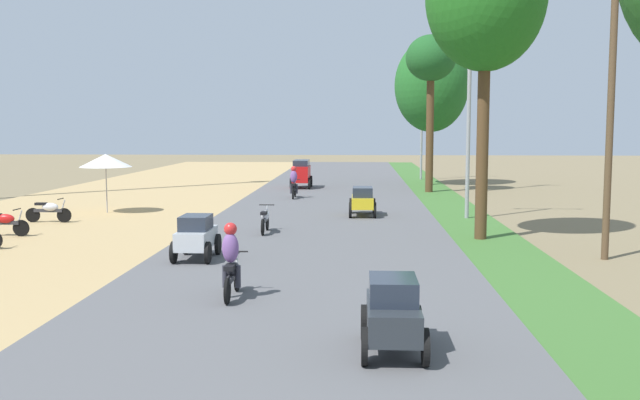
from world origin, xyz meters
TOP-DOWN VIEW (x-y plane):
  - parked_motorbike_third at (-10.59, 19.35)m, footprint 1.80×0.54m
  - parked_motorbike_fourth at (-10.56, 22.88)m, footprint 1.80×0.54m
  - vendor_umbrella at (-9.41, 26.07)m, footprint 2.20×2.20m
  - median_tree_third at (5.41, 36.71)m, footprint 2.80×2.80m
  - median_tree_fourth at (5.99, 41.87)m, footprint 4.64×4.64m
  - streetlamp_near at (5.80, 25.06)m, footprint 3.16×0.20m
  - streetlamp_mid at (5.80, 46.42)m, footprint 3.16×0.20m
  - utility_pole_near at (8.41, 16.39)m, footprint 1.80×0.20m
  - utility_pole_far at (8.81, 38.25)m, footprint 1.80×0.20m
  - car_hatchback_charcoal at (1.96, 7.39)m, footprint 1.04×2.00m
  - car_hatchback_silver at (-3.12, 15.46)m, footprint 1.04×2.00m
  - car_sedan_yellow at (1.58, 25.50)m, footprint 1.10×2.26m
  - car_van_red at (-2.00, 38.73)m, footprint 1.19×2.41m
  - motorbike_foreground_rider at (-1.33, 10.93)m, footprint 0.54×1.80m
  - motorbike_ahead_second at (-1.84, 20.52)m, footprint 0.54×1.80m
  - motorbike_ahead_third at (-1.90, 32.58)m, footprint 0.54×1.80m

SIDE VIEW (x-z plane):
  - parked_motorbike_third at x=-10.59m, z-range 0.08..1.02m
  - parked_motorbike_fourth at x=-10.56m, z-range 0.08..1.02m
  - motorbike_ahead_second at x=-1.84m, z-range 0.10..1.04m
  - car_sedan_yellow at x=1.58m, z-range 0.15..1.34m
  - car_hatchback_charcoal at x=1.96m, z-range 0.13..1.36m
  - car_hatchback_silver at x=-3.12m, z-range 0.13..1.36m
  - motorbike_foreground_rider at x=-1.33m, z-range 0.03..1.69m
  - motorbike_ahead_third at x=-1.90m, z-range 0.03..1.69m
  - car_van_red at x=-2.00m, z-range 0.19..1.86m
  - vendor_umbrella at x=-9.41m, z-range 1.05..3.57m
  - utility_pole_near at x=8.41m, z-range 0.19..8.48m
  - utility_pole_far at x=8.81m, z-range 0.19..9.18m
  - streetlamp_near at x=5.80m, z-range 0.66..8.73m
  - streetlamp_mid at x=5.80m, z-range 0.66..9.03m
  - median_tree_fourth at x=5.99m, z-range 1.71..10.90m
  - median_tree_third at x=5.41m, z-range 2.93..11.71m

